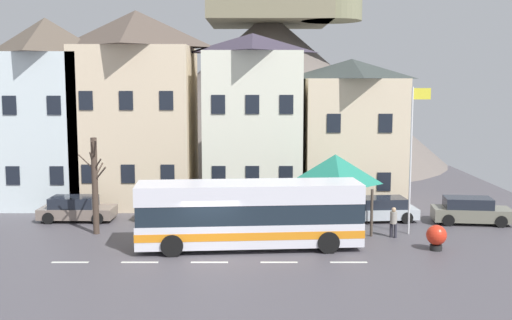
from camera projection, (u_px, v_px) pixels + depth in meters
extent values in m
cube|color=#4D4A51|center=(212.00, 256.00, 27.65)|extent=(40.00, 60.00, 0.06)
cube|color=silver|center=(71.00, 262.00, 26.61)|extent=(1.60, 0.20, 0.01)
cube|color=silver|center=(140.00, 262.00, 26.61)|extent=(1.60, 0.20, 0.01)
cube|color=silver|center=(210.00, 262.00, 26.60)|extent=(1.60, 0.20, 0.01)
cube|color=silver|center=(280.00, 262.00, 26.60)|extent=(1.60, 0.20, 0.01)
cube|color=silver|center=(349.00, 262.00, 26.60)|extent=(1.60, 0.20, 0.01)
cube|color=silver|center=(50.00, 130.00, 38.80)|extent=(5.16, 5.66, 9.46)
pyramid|color=brown|center=(46.00, 36.00, 38.07)|extent=(5.16, 5.66, 2.18)
cube|color=black|center=(14.00, 175.00, 36.28)|extent=(0.80, 0.06, 1.10)
cube|color=black|center=(58.00, 175.00, 36.27)|extent=(0.80, 0.06, 1.10)
cube|color=black|center=(10.00, 105.00, 35.76)|extent=(0.80, 0.06, 1.10)
cube|color=black|center=(55.00, 105.00, 35.76)|extent=(0.80, 0.06, 1.10)
cube|color=beige|center=(139.00, 126.00, 39.36)|extent=(6.98, 6.85, 9.87)
pyramid|color=brown|center=(137.00, 29.00, 38.60)|extent=(6.98, 6.85, 2.28)
cube|color=black|center=(89.00, 174.00, 36.26)|extent=(0.80, 0.06, 1.10)
cube|color=black|center=(129.00, 174.00, 36.26)|extent=(0.80, 0.06, 1.10)
cube|color=black|center=(168.00, 174.00, 36.25)|extent=(0.80, 0.06, 1.10)
cube|color=black|center=(87.00, 100.00, 35.72)|extent=(0.80, 0.06, 1.10)
cube|color=black|center=(127.00, 100.00, 35.72)|extent=(0.80, 0.06, 1.10)
cube|color=black|center=(167.00, 100.00, 35.72)|extent=(0.80, 0.06, 1.10)
cube|color=silver|center=(253.00, 129.00, 39.38)|extent=(5.92, 6.86, 9.53)
pyramid|color=#3A3242|center=(253.00, 43.00, 38.71)|extent=(5.92, 6.86, 1.21)
cube|color=black|center=(219.00, 175.00, 36.26)|extent=(0.80, 0.06, 1.10)
cube|color=black|center=(253.00, 175.00, 36.26)|extent=(0.80, 0.06, 1.10)
cube|color=black|center=(287.00, 175.00, 36.26)|extent=(0.80, 0.06, 1.10)
cube|color=black|center=(219.00, 104.00, 35.74)|extent=(0.80, 0.06, 1.10)
cube|color=black|center=(253.00, 104.00, 35.74)|extent=(0.80, 0.06, 1.10)
cube|color=black|center=(287.00, 104.00, 35.74)|extent=(0.80, 0.06, 1.10)
cube|color=beige|center=(351.00, 141.00, 39.35)|extent=(6.00, 6.61, 7.91)
pyramid|color=#343B39|center=(353.00, 69.00, 38.78)|extent=(6.00, 6.61, 1.23)
cube|color=black|center=(334.00, 182.00, 36.30)|extent=(0.80, 0.06, 1.10)
cube|color=black|center=(385.00, 182.00, 36.30)|extent=(0.80, 0.06, 1.10)
cube|color=black|center=(335.00, 123.00, 35.87)|extent=(0.80, 0.06, 1.10)
cube|color=black|center=(386.00, 123.00, 35.87)|extent=(0.80, 0.06, 1.10)
cone|color=#655C56|center=(269.00, 87.00, 60.02)|extent=(33.94, 33.94, 14.39)
cube|color=silver|center=(250.00, 231.00, 28.82)|extent=(10.50, 3.28, 1.08)
cube|color=orange|center=(250.00, 230.00, 28.81)|extent=(10.53, 3.30, 0.36)
cube|color=#19232D|center=(250.00, 210.00, 28.69)|extent=(10.40, 3.24, 0.91)
cube|color=silver|center=(250.00, 192.00, 28.58)|extent=(10.50, 3.28, 0.85)
cube|color=#19232D|center=(360.00, 209.00, 29.10)|extent=(0.22, 2.07, 0.87)
cylinder|color=black|center=(320.00, 230.00, 30.30)|extent=(1.02, 0.36, 1.00)
cylinder|color=black|center=(329.00, 242.00, 27.95)|extent=(1.02, 0.36, 1.00)
cylinder|color=black|center=(175.00, 233.00, 29.75)|extent=(1.02, 0.36, 1.00)
cylinder|color=black|center=(173.00, 246.00, 27.41)|extent=(1.02, 0.36, 1.00)
cylinder|color=#473D33|center=(302.00, 200.00, 34.22)|extent=(0.14, 0.14, 2.40)
cylinder|color=#473D33|center=(361.00, 200.00, 34.22)|extent=(0.14, 0.14, 2.40)
cylinder|color=#473D33|center=(307.00, 213.00, 30.94)|extent=(0.14, 0.14, 2.40)
cylinder|color=#473D33|center=(372.00, 213.00, 30.94)|extent=(0.14, 0.14, 2.40)
pyramid|color=#228169|center=(336.00, 169.00, 32.33)|extent=(3.60, 3.60, 1.56)
cube|color=silver|center=(378.00, 212.00, 34.55)|extent=(4.42, 2.13, 0.57)
cube|color=#1E232D|center=(382.00, 202.00, 34.49)|extent=(2.69, 1.78, 0.56)
cylinder|color=black|center=(357.00, 219.00, 33.61)|extent=(0.65, 0.25, 0.64)
cylinder|color=black|center=(350.00, 212.00, 35.31)|extent=(0.65, 0.25, 0.64)
cylinder|color=black|center=(408.00, 218.00, 33.82)|extent=(0.65, 0.25, 0.64)
cylinder|color=black|center=(398.00, 211.00, 35.52)|extent=(0.65, 0.25, 0.64)
cube|color=slate|center=(472.00, 214.00, 33.87)|extent=(4.32, 2.21, 0.69)
cube|color=#1E232D|center=(469.00, 203.00, 33.81)|extent=(2.65, 1.80, 0.57)
cylinder|color=black|center=(494.00, 215.00, 34.54)|extent=(0.66, 0.28, 0.64)
cylinder|color=black|center=(502.00, 222.00, 32.92)|extent=(0.66, 0.28, 0.64)
cylinder|color=black|center=(444.00, 214.00, 34.87)|extent=(0.66, 0.28, 0.64)
cylinder|color=black|center=(449.00, 220.00, 33.25)|extent=(0.66, 0.28, 0.64)
cube|color=#77685E|center=(78.00, 212.00, 34.60)|extent=(4.12, 1.89, 0.59)
cube|color=#1E232D|center=(74.00, 202.00, 34.53)|extent=(2.48, 1.65, 0.59)
cylinder|color=black|center=(107.00, 212.00, 35.48)|extent=(0.64, 0.21, 0.64)
cylinder|color=black|center=(98.00, 218.00, 33.73)|extent=(0.64, 0.21, 0.64)
cylinder|color=black|center=(60.00, 211.00, 35.51)|extent=(0.64, 0.21, 0.64)
cylinder|color=black|center=(49.00, 218.00, 33.76)|extent=(0.64, 0.21, 0.64)
cube|color=#325A39|center=(178.00, 210.00, 34.81)|extent=(4.46, 2.06, 0.70)
cube|color=#1E232D|center=(181.00, 200.00, 34.72)|extent=(2.70, 1.75, 0.51)
cylinder|color=black|center=(149.00, 217.00, 34.06)|extent=(0.65, 0.24, 0.64)
cylinder|color=black|center=(156.00, 210.00, 35.78)|extent=(0.65, 0.24, 0.64)
cylinder|color=black|center=(201.00, 218.00, 33.89)|extent=(0.65, 0.24, 0.64)
cylinder|color=black|center=(205.00, 211.00, 35.62)|extent=(0.65, 0.24, 0.64)
cylinder|color=#2D2D38|center=(392.00, 230.00, 30.88)|extent=(0.16, 0.16, 0.75)
cylinder|color=#2D2D38|center=(396.00, 230.00, 30.76)|extent=(0.16, 0.16, 0.75)
cylinder|color=gray|center=(394.00, 218.00, 30.74)|extent=(0.35, 0.35, 0.60)
sphere|color=tan|center=(395.00, 210.00, 30.69)|extent=(0.22, 0.22, 0.22)
cylinder|color=black|center=(363.00, 231.00, 30.63)|extent=(0.16, 0.16, 0.75)
cylinder|color=black|center=(359.00, 230.00, 30.75)|extent=(0.16, 0.16, 0.75)
cylinder|color=#512323|center=(361.00, 218.00, 30.60)|extent=(0.33, 0.33, 0.67)
sphere|color=#D1AD89|center=(361.00, 209.00, 30.55)|extent=(0.24, 0.24, 0.24)
cube|color=#33473D|center=(344.00, 214.00, 34.35)|extent=(1.66, 0.45, 0.08)
cube|color=#33473D|center=(344.00, 209.00, 34.54)|extent=(1.66, 0.06, 0.40)
cube|color=#2D2D33|center=(330.00, 217.00, 34.38)|extent=(0.08, 0.36, 0.45)
cube|color=#2D2D33|center=(357.00, 217.00, 34.37)|extent=(0.08, 0.36, 0.45)
cylinder|color=silver|center=(411.00, 161.00, 31.14)|extent=(0.10, 0.10, 7.48)
cube|color=yellow|center=(423.00, 94.00, 30.71)|extent=(0.90, 0.03, 0.56)
cylinder|color=black|center=(437.00, 248.00, 28.49)|extent=(0.56, 0.56, 0.25)
sphere|color=red|center=(437.00, 235.00, 28.42)|extent=(0.93, 0.93, 0.93)
cylinder|color=#47382D|center=(96.00, 186.00, 31.32)|extent=(0.31, 0.31, 4.94)
cylinder|color=#47382D|center=(99.00, 170.00, 31.67)|extent=(0.29, 0.95, 0.71)
cylinder|color=#47382D|center=(98.00, 164.00, 30.94)|extent=(0.55, 0.57, 0.64)
cylinder|color=#47382D|center=(96.00, 149.00, 30.54)|extent=(0.49, 1.17, 1.06)
cylinder|color=#47382D|center=(93.00, 149.00, 30.79)|extent=(0.13, 0.65, 0.85)
cylinder|color=#47382D|center=(87.00, 162.00, 31.24)|extent=(0.87, 0.20, 0.80)
cylinder|color=#47382D|center=(101.00, 174.00, 31.03)|extent=(0.76, 0.53, 0.80)
cylinder|color=#47382D|center=(93.00, 162.00, 31.53)|extent=(0.48, 0.80, 0.92)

